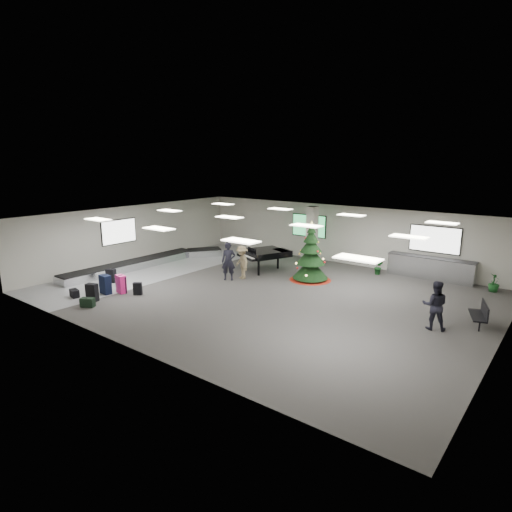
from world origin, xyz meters
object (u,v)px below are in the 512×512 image
Objects in this scene: traveler_a at (228,261)px; traveler_b at (242,262)px; potted_plant_right at (494,283)px; potted_plant_left at (379,267)px; christmas_tree at (311,260)px; grand_piano at (264,254)px; traveler_bench at (435,305)px; baggage_carousel at (148,262)px; service_counter at (430,268)px; bench at (481,313)px; pink_suitcase at (121,284)px.

traveler_a is 0.68m from traveler_b.
traveler_a is at bearing -151.34° from potted_plant_right.
potted_plant_left is at bearing 10.65° from traveler_a.
grand_piano is at bearing 179.26° from christmas_tree.
traveler_bench is 7.07m from potted_plant_left.
potted_plant_left is (5.31, 5.34, -0.53)m from traveler_a.
service_counter is (12.84, 6.73, 0.33)m from baggage_carousel.
bench is at bearing -153.06° from traveler_bench.
baggage_carousel is 4.75m from pink_suitcase.
service_counter is at bearing 48.98° from grand_piano.
baggage_carousel is 6.96× the size of bench.
pink_suitcase is 0.58× the size of bench.
christmas_tree is at bearing 21.56° from grand_piano.
traveler_a is at bearing -97.31° from traveler_b.
traveler_a reaches higher than grand_piano.
baggage_carousel is 16.89m from potted_plant_right.
traveler_bench reaches higher than traveler_b.
baggage_carousel is at bearing -17.38° from traveler_bench.
bench is at bearing -58.26° from service_counter.
christmas_tree is 1.57× the size of traveler_a.
christmas_tree is 1.06× the size of grand_piano.
service_counter is 9.73m from traveler_a.
bench is (10.46, -1.48, -0.44)m from grand_piano.
baggage_carousel is at bearing -128.73° from grand_piano.
baggage_carousel is at bearing -157.99° from potted_plant_right.
potted_plant_right is (10.41, 5.69, -0.51)m from traveler_a.
potted_plant_left is 5.11m from potted_plant_right.
pink_suitcase is 0.50× the size of traveler_b.
traveler_b is (2.69, 4.96, 0.41)m from pink_suitcase.
grand_piano is at bearing 116.55° from traveler_b.
potted_plant_right is at bearing 75.69° from bench.
pink_suitcase reaches higher than potted_plant_left.
traveler_bench reaches higher than baggage_carousel.
grand_piano is at bearing -149.80° from potted_plant_left.
pink_suitcase is 12.37m from potted_plant_left.
grand_piano reaches higher than bench.
traveler_b reaches higher than bench.
baggage_carousel is at bearing 152.44° from traveler_a.
service_counter is 9.10m from traveler_b.
grand_piano is at bearing 78.70° from pink_suitcase.
christmas_tree is at bearing 61.12° from pink_suitcase.
service_counter reaches higher than potted_plant_left.
christmas_tree is 7.81m from bench.
traveler_bench reaches higher than pink_suitcase.
potted_plant_right is (5.10, 0.34, 0.02)m from potted_plant_left.
grand_piano is (-7.28, -3.66, 0.36)m from service_counter.
potted_plant_left is at bearing -71.82° from traveler_bench.
traveler_bench reaches higher than service_counter.
traveler_bench is 6.06m from potted_plant_right.
grand_piano is at bearing 48.41° from traveler_a.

